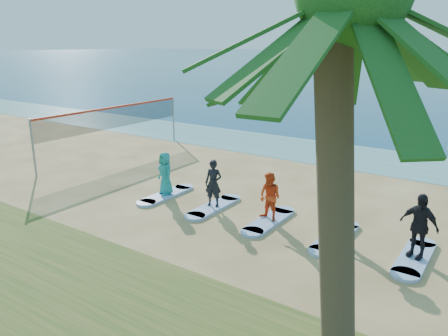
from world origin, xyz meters
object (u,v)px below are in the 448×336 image
Objects in this scene: volleyball_net at (114,118)px; boat_offshore_a at (325,70)px; student_2 at (270,197)px; surfboard_4 at (414,258)px; surfboard_1 at (214,207)px; student_0 at (165,173)px; student_1 at (213,183)px; surfboard_3 at (335,238)px; surfboard_0 at (166,195)px; student_3 at (337,209)px; surfboard_2 at (269,221)px; student_4 at (419,226)px.

volleyball_net reaches higher than boat_offshore_a.
student_2 reaches higher than surfboard_4.
student_2 is (28.60, -75.68, 0.86)m from boat_offshore_a.
surfboard_1 is at bearing 180.00° from surfboard_4.
student_1 is (2.18, 0.00, 0.02)m from student_0.
surfboard_3 is at bearing 0.00° from surfboard_1.
student_0 is 0.72× the size of surfboard_4.
volleyball_net reaches higher than surfboard_0.
boat_offshore_a is 5.70× the size of student_2.
surfboard_0 is (24.25, -75.68, 0.04)m from boat_offshore_a.
surfboard_3 is (12.75, -3.18, -1.86)m from volleyball_net.
volleyball_net reaches higher than student_3.
surfboard_3 is at bearing 180.00° from surfboard_4.
boat_offshore_a is 5.22× the size of student_3.
surfboard_1 is 2.18m from surfboard_2.
volleyball_net is 7.06m from student_0.
volleyball_net reaches higher than surfboard_3.
student_4 reaches higher than student_0.
surfboard_3 is (4.36, 0.00, 0.00)m from surfboard_1.
boat_offshore_a is at bearing 121.35° from student_2.
student_2 is at bearing 0.00° from surfboard_0.
student_0 is (0.00, 0.00, 0.84)m from surfboard_0.
volleyball_net reaches higher than surfboard_1.
boat_offshore_a reaches higher than surfboard_2.
student_4 is (0.00, 0.00, 0.92)m from surfboard_4.
student_0 is 4.36m from student_2.
surfboard_2 is 2.35m from student_3.
student_1 is at bearing 180.00° from surfboard_4.
student_4 reaches higher than surfboard_4.
student_4 is at bearing 0.00° from surfboard_2.
surfboard_3 is (2.18, 0.00, -0.81)m from student_2.
surfboard_1 is 4.36m from surfboard_3.
boat_offshore_a is 3.99× the size of surfboard_0.
student_1 is 0.74× the size of surfboard_3.
surfboard_3 is 0.89m from student_3.
surfboard_1 is 2.33m from student_2.
volleyball_net is 5.72× the size of student_0.
student_4 is at bearing 18.56° from student_3.
student_3 is at bearing 0.00° from surfboard_0.
student_0 is at bearing -27.13° from volleyball_net.
surfboard_4 is at bearing -12.04° from volleyball_net.
surfboard_1 is at bearing 22.16° from student_0.
student_1 is 0.74× the size of surfboard_2.
student_3 is 2.35m from surfboard_4.
student_4 is at bearing -76.52° from boat_offshore_a.
student_3 is at bearing -77.92° from boat_offshore_a.
student_0 is 0.72× the size of surfboard_2.
student_2 is at bearing -16.76° from volleyball_net.
student_3 reaches higher than surfboard_3.
student_3 is (30.78, -75.68, 0.93)m from boat_offshore_a.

